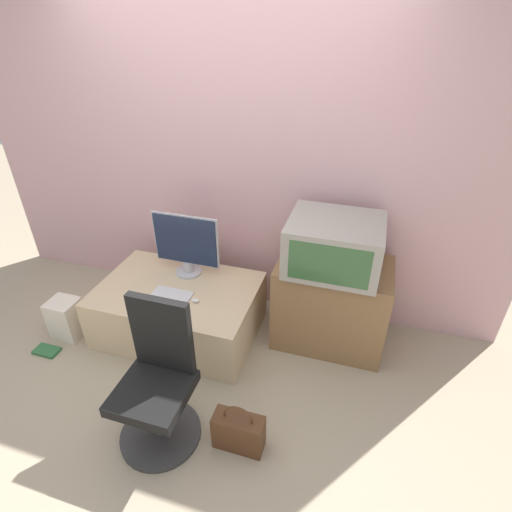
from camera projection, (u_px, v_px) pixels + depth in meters
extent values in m
plane|color=tan|center=(168.00, 406.00, 2.66)|extent=(12.00, 12.00, 0.00)
cube|color=#CC9EA3|center=(230.00, 156.00, 3.06)|extent=(4.40, 0.05, 2.60)
cube|color=#CCB289|center=(179.00, 310.00, 3.19)|extent=(1.22, 0.82, 0.43)
cube|color=olive|center=(331.00, 303.00, 3.04)|extent=(0.82, 0.52, 0.70)
cylinder|color=#B2B2B7|center=(189.00, 272.00, 3.25)|extent=(0.21, 0.21, 0.02)
cylinder|color=#B2B2B7|center=(188.00, 266.00, 3.22)|extent=(0.08, 0.08, 0.08)
cube|color=#B2B2B7|center=(186.00, 240.00, 3.10)|extent=(0.54, 0.01, 0.43)
cube|color=#19233D|center=(186.00, 240.00, 3.10)|extent=(0.51, 0.02, 0.40)
cube|color=silver|center=(173.00, 294.00, 3.00)|extent=(0.30, 0.12, 0.01)
ellipsoid|color=silver|center=(195.00, 300.00, 2.92)|extent=(0.06, 0.04, 0.03)
cube|color=gray|center=(334.00, 245.00, 2.74)|extent=(0.64, 0.54, 0.36)
cube|color=#335B33|center=(329.00, 265.00, 2.53)|extent=(0.52, 0.01, 0.28)
cylinder|color=#333333|center=(161.00, 433.00, 2.48)|extent=(0.49, 0.49, 0.03)
cylinder|color=#4C4C51|center=(157.00, 415.00, 2.38)|extent=(0.05, 0.05, 0.33)
cube|color=black|center=(153.00, 393.00, 2.28)|extent=(0.41, 0.41, 0.07)
cube|color=black|center=(162.00, 334.00, 2.27)|extent=(0.37, 0.05, 0.51)
cube|color=beige|center=(66.00, 318.00, 3.17)|extent=(0.22, 0.20, 0.33)
cube|color=#4C2D19|center=(239.00, 432.00, 2.37)|extent=(0.30, 0.13, 0.25)
torus|color=#4C2D19|center=(238.00, 417.00, 2.29)|extent=(0.18, 0.01, 0.18)
cube|color=#2D6638|center=(47.00, 351.00, 3.08)|extent=(0.19, 0.11, 0.02)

